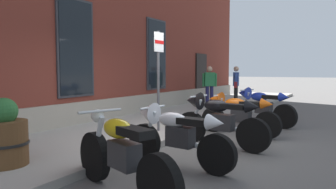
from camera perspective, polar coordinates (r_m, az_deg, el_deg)
name	(u,v)px	position (r m, az deg, el deg)	size (l,w,h in m)	color
ground_plane	(176,142)	(6.85, 1.53, -8.52)	(140.00, 140.00, 0.00)	#565451
sidewalk	(122,132)	(7.66, -8.37, -6.68)	(29.01, 3.00, 0.13)	gray
motorcycle_yellow_naked	(122,156)	(3.93, -8.38, -10.85)	(0.89, 2.04, 1.01)	black
motorcycle_white_sport	(174,132)	(5.08, 1.05, -6.78)	(0.62, 2.01, 0.99)	black
motorcycle_black_sport	(217,118)	(6.37, 8.84, -4.23)	(0.62, 2.03, 1.08)	black
motorcycle_orange_sport	(236,112)	(7.65, 12.20, -3.06)	(0.62, 1.99, 1.00)	black
motorcycle_blue_sport	(260,105)	(9.17, 16.24, -1.81)	(0.82, 1.95, 1.05)	black
pedestrian_striped_shirt	(210,84)	(12.67, 7.50, 1.93)	(0.40, 0.49, 1.56)	#1E1E4C
pedestrian_blue_top	(236,83)	(13.12, 12.16, 1.96)	(0.65, 0.29, 1.56)	black
parking_sign	(159,66)	(7.26, -1.72, 5.07)	(0.36, 0.07, 2.29)	#4C4C51
barrel_planter	(5,137)	(5.25, -27.37, -6.89)	(0.68, 0.68, 1.00)	brown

